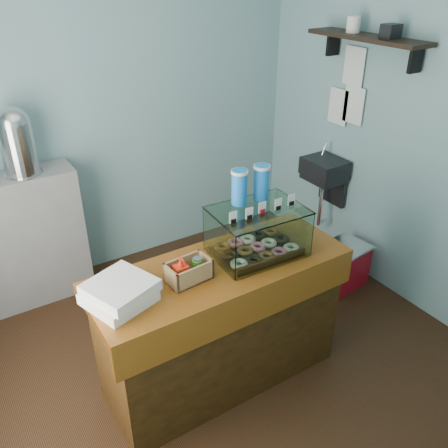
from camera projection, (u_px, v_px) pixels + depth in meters
ground at (203, 352)px, 3.45m from camera, size 3.50×3.50×0.00m
room_shell at (199, 122)px, 2.63m from camera, size 3.54×3.04×2.82m
counter at (221, 323)px, 3.04m from camera, size 1.60×0.60×0.90m
back_shelf at (18, 242)px, 3.73m from camera, size 1.00×0.32×1.10m
display_case at (256, 227)px, 2.90m from camera, size 0.57×0.43×0.52m
condiment_crate at (188, 271)px, 2.67m from camera, size 0.26×0.17×0.17m
pastry_boxes at (119, 292)px, 2.50m from camera, size 0.41×0.40×0.12m
coffee_urn at (16, 140)px, 3.39m from camera, size 0.28×0.28×0.51m
red_cooler at (342, 265)px, 4.09m from camera, size 0.46×0.37×0.37m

